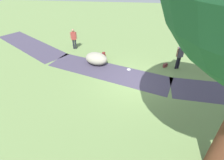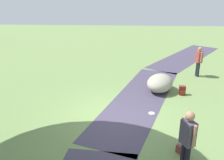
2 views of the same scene
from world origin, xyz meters
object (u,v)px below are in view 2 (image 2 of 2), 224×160
Objects in this scene: lawn_boulder at (160,83)px; backpack_by_boulder at (182,91)px; frisbee_on_grass at (152,113)px; handbag_on_grass at (181,150)px; woman_with_handbag at (187,138)px; man_near_boulder at (199,60)px.

backpack_by_boulder is (-0.36, -0.95, -0.20)m from lawn_boulder.
frisbee_on_grass is at bearing 165.72° from lawn_boulder.
lawn_boulder reaches higher than handbag_on_grass.
woman_with_handbag is 5.18m from backpack_by_boulder.
woman_with_handbag reaches higher than frisbee_on_grass.
backpack_by_boulder is at bearing 152.49° from man_near_boulder.
backpack_by_boulder is (4.28, -0.91, 0.05)m from handbag_on_grass.
handbag_on_grass reaches higher than frisbee_on_grass.
lawn_boulder is at bearing -0.50° from woman_with_handbag.
man_near_boulder is at bearing -17.10° from woman_with_handbag.
lawn_boulder is at bearing 69.49° from backpack_by_boulder.
woman_with_handbag is 7.91m from man_near_boulder.
man_near_boulder is at bearing -32.79° from frisbee_on_grass.
man_near_boulder is 7.22m from handbag_on_grass.
lawn_boulder is 1.04m from backpack_by_boulder.
man_near_boulder is at bearing -27.51° from backpack_by_boulder.
woman_with_handbag reaches higher than man_near_boulder.
backpack_by_boulder is 2.42m from frisbee_on_grass.
man_near_boulder is 4.21× the size of handbag_on_grass.
lawn_boulder is 4.69× the size of backpack_by_boulder.
backpack_by_boulder is at bearing -39.05° from frisbee_on_grass.
man_near_boulder is (2.19, -2.28, 0.54)m from lawn_boulder.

